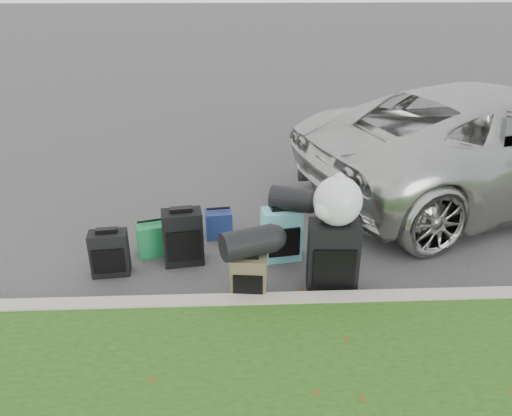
{
  "coord_description": "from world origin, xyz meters",
  "views": [
    {
      "loc": [
        -0.32,
        -5.0,
        2.98
      ],
      "look_at": [
        -0.1,
        0.2,
        0.55
      ],
      "focal_mm": 35.0,
      "sensor_mm": 36.0,
      "label": 1
    }
  ],
  "objects_px": {
    "suitcase_small_black": "(110,253)",
    "tote_green": "(152,238)",
    "suitcase_teal": "(281,234)",
    "tote_navy": "(219,224)",
    "suv": "(500,142)",
    "suitcase_large_black_left": "(183,237)",
    "suitcase_large_black_right": "(333,257)",
    "suitcase_olive": "(249,278)"
  },
  "relations": [
    {
      "from": "suitcase_small_black",
      "to": "tote_green",
      "type": "xyz_separation_m",
      "value": [
        0.39,
        0.43,
        -0.06
      ]
    },
    {
      "from": "suitcase_teal",
      "to": "tote_navy",
      "type": "height_order",
      "value": "suitcase_teal"
    },
    {
      "from": "suv",
      "to": "suitcase_large_black_left",
      "type": "height_order",
      "value": "suv"
    },
    {
      "from": "suitcase_large_black_left",
      "to": "suitcase_small_black",
      "type": "bearing_deg",
      "value": -173.66
    },
    {
      "from": "tote_navy",
      "to": "suitcase_teal",
      "type": "bearing_deg",
      "value": -45.0
    },
    {
      "from": "suitcase_large_black_left",
      "to": "suitcase_large_black_right",
      "type": "xyz_separation_m",
      "value": [
        1.58,
        -0.6,
        0.06
      ]
    },
    {
      "from": "suitcase_large_black_right",
      "to": "suitcase_large_black_left",
      "type": "bearing_deg",
      "value": 163.25
    },
    {
      "from": "suitcase_olive",
      "to": "tote_navy",
      "type": "relative_size",
      "value": 1.42
    },
    {
      "from": "suv",
      "to": "suitcase_small_black",
      "type": "bearing_deg",
      "value": 93.85
    },
    {
      "from": "suitcase_small_black",
      "to": "tote_green",
      "type": "height_order",
      "value": "suitcase_small_black"
    },
    {
      "from": "tote_navy",
      "to": "suitcase_large_black_left",
      "type": "bearing_deg",
      "value": -128.83
    },
    {
      "from": "suitcase_olive",
      "to": "suitcase_small_black",
      "type": "bearing_deg",
      "value": 166.26
    },
    {
      "from": "suv",
      "to": "tote_navy",
      "type": "xyz_separation_m",
      "value": [
        -4.03,
        -1.17,
        -0.63
      ]
    },
    {
      "from": "suitcase_olive",
      "to": "tote_navy",
      "type": "xyz_separation_m",
      "value": [
        -0.34,
        1.37,
        -0.07
      ]
    },
    {
      "from": "suitcase_small_black",
      "to": "tote_navy",
      "type": "bearing_deg",
      "value": 29.14
    },
    {
      "from": "tote_green",
      "to": "tote_navy",
      "type": "height_order",
      "value": "tote_green"
    },
    {
      "from": "suitcase_small_black",
      "to": "suitcase_teal",
      "type": "distance_m",
      "value": 1.91
    },
    {
      "from": "suitcase_olive",
      "to": "tote_green",
      "type": "xyz_separation_m",
      "value": [
        -1.11,
        0.98,
        -0.05
      ]
    },
    {
      "from": "suitcase_large_black_left",
      "to": "suitcase_olive",
      "type": "xyz_separation_m",
      "value": [
        0.72,
        -0.75,
        -0.08
      ]
    },
    {
      "from": "suitcase_large_black_left",
      "to": "suitcase_large_black_right",
      "type": "relative_size",
      "value": 0.84
    },
    {
      "from": "suv",
      "to": "tote_navy",
      "type": "bearing_deg",
      "value": 89.06
    },
    {
      "from": "suv",
      "to": "suitcase_large_black_left",
      "type": "bearing_deg",
      "value": 94.88
    },
    {
      "from": "suitcase_large_black_right",
      "to": "tote_navy",
      "type": "bearing_deg",
      "value": 138.71
    },
    {
      "from": "suv",
      "to": "tote_green",
      "type": "height_order",
      "value": "suv"
    },
    {
      "from": "suitcase_large_black_left",
      "to": "tote_navy",
      "type": "xyz_separation_m",
      "value": [
        0.38,
        0.61,
        -0.15
      ]
    },
    {
      "from": "suitcase_large_black_right",
      "to": "tote_green",
      "type": "bearing_deg",
      "value": 161.26
    },
    {
      "from": "suitcase_olive",
      "to": "tote_green",
      "type": "height_order",
      "value": "suitcase_olive"
    },
    {
      "from": "suv",
      "to": "suitcase_large_black_left",
      "type": "xyz_separation_m",
      "value": [
        -4.41,
        -1.78,
        -0.49
      ]
    },
    {
      "from": "suitcase_olive",
      "to": "suitcase_teal",
      "type": "xyz_separation_m",
      "value": [
        0.39,
        0.79,
        0.07
      ]
    },
    {
      "from": "suitcase_teal",
      "to": "suitcase_large_black_right",
      "type": "distance_m",
      "value": 0.8
    },
    {
      "from": "suitcase_olive",
      "to": "tote_green",
      "type": "relative_size",
      "value": 1.27
    },
    {
      "from": "tote_green",
      "to": "tote_navy",
      "type": "bearing_deg",
      "value": 10.96
    },
    {
      "from": "suitcase_large_black_left",
      "to": "suitcase_olive",
      "type": "distance_m",
      "value": 1.04
    },
    {
      "from": "suitcase_teal",
      "to": "tote_green",
      "type": "height_order",
      "value": "suitcase_teal"
    },
    {
      "from": "suitcase_olive",
      "to": "suitcase_large_black_right",
      "type": "distance_m",
      "value": 0.89
    },
    {
      "from": "suv",
      "to": "suitcase_olive",
      "type": "relative_size",
      "value": 11.92
    },
    {
      "from": "suitcase_small_black",
      "to": "tote_navy",
      "type": "relative_size",
      "value": 1.47
    },
    {
      "from": "suitcase_large_black_left",
      "to": "tote_navy",
      "type": "height_order",
      "value": "suitcase_large_black_left"
    },
    {
      "from": "suitcase_large_black_left",
      "to": "tote_green",
      "type": "relative_size",
      "value": 1.66
    },
    {
      "from": "suitcase_small_black",
      "to": "suitcase_large_black_right",
      "type": "relative_size",
      "value": 0.66
    },
    {
      "from": "suitcase_olive",
      "to": "suitcase_teal",
      "type": "bearing_deg",
      "value": 70.05
    },
    {
      "from": "suitcase_large_black_left",
      "to": "suitcase_teal",
      "type": "bearing_deg",
      "value": -6.45
    }
  ]
}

